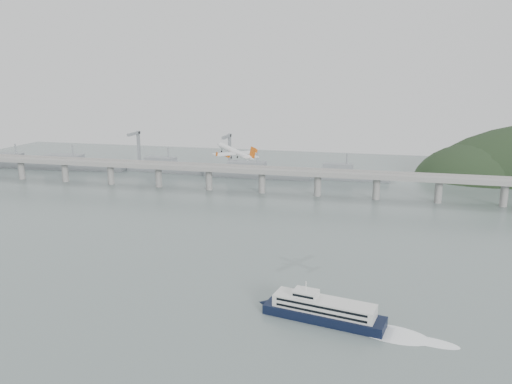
# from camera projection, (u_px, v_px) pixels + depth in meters

# --- Properties ---
(ground) EXTENTS (900.00, 900.00, 0.00)m
(ground) POSITION_uv_depth(u_px,v_px,m) (230.00, 285.00, 252.96)
(ground) COLOR slate
(ground) RESTS_ON ground
(bridge) EXTENTS (800.00, 22.00, 23.90)m
(bridge) POSITION_uv_depth(u_px,v_px,m) (294.00, 175.00, 438.07)
(bridge) COLOR gray
(bridge) RESTS_ON ground
(distant_fleet) EXTENTS (453.00, 60.90, 40.00)m
(distant_fleet) POSITION_uv_depth(u_px,v_px,m) (162.00, 167.00, 537.82)
(distant_fleet) COLOR slate
(distant_fleet) RESTS_ON ground
(ferry) EXTENTS (86.58, 27.49, 16.45)m
(ferry) POSITION_uv_depth(u_px,v_px,m) (324.00, 310.00, 216.73)
(ferry) COLOR black
(ferry) RESTS_ON ground
(airliner) EXTENTS (31.85, 30.05, 9.68)m
(airliner) POSITION_uv_depth(u_px,v_px,m) (235.00, 152.00, 301.51)
(airliner) COLOR white
(airliner) RESTS_ON ground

